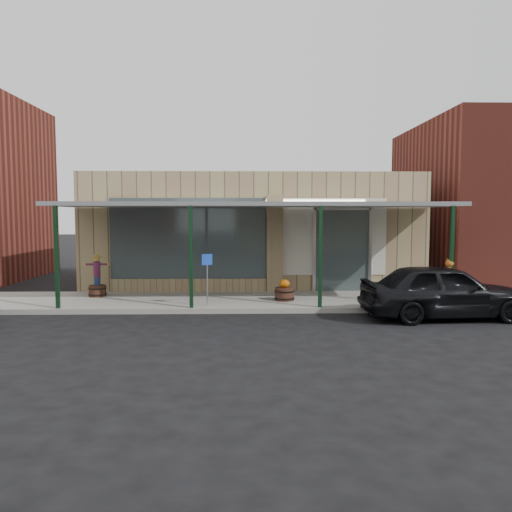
{
  "coord_description": "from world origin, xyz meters",
  "views": [
    {
      "loc": [
        -0.31,
        -11.66,
        2.73
      ],
      "look_at": [
        0.02,
        2.6,
        1.56
      ],
      "focal_mm": 35.0,
      "sensor_mm": 36.0,
      "label": 1
    }
  ],
  "objects_px": {
    "barrel_pumpkin": "(284,292)",
    "parked_sedan": "(444,291)",
    "handicap_sign": "(207,273)",
    "barrel_scarecrow": "(97,282)"
  },
  "relations": [
    {
      "from": "barrel_scarecrow",
      "to": "barrel_pumpkin",
      "type": "relative_size",
      "value": 2.01
    },
    {
      "from": "barrel_pumpkin",
      "to": "barrel_scarecrow",
      "type": "bearing_deg",
      "value": 171.43
    },
    {
      "from": "handicap_sign",
      "to": "barrel_scarecrow",
      "type": "bearing_deg",
      "value": 131.26
    },
    {
      "from": "handicap_sign",
      "to": "parked_sedan",
      "type": "xyz_separation_m",
      "value": [
        6.33,
        -1.13,
        -0.37
      ]
    },
    {
      "from": "barrel_scarecrow",
      "to": "barrel_pumpkin",
      "type": "height_order",
      "value": "barrel_scarecrow"
    },
    {
      "from": "barrel_pumpkin",
      "to": "parked_sedan",
      "type": "xyz_separation_m",
      "value": [
        4.05,
        -2.01,
        0.34
      ]
    },
    {
      "from": "barrel_scarecrow",
      "to": "parked_sedan",
      "type": "distance_m",
      "value": 10.36
    },
    {
      "from": "parked_sedan",
      "to": "handicap_sign",
      "type": "bearing_deg",
      "value": 76.68
    },
    {
      "from": "barrel_pumpkin",
      "to": "parked_sedan",
      "type": "height_order",
      "value": "parked_sedan"
    },
    {
      "from": "barrel_scarecrow",
      "to": "handicap_sign",
      "type": "relative_size",
      "value": 0.93
    }
  ]
}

